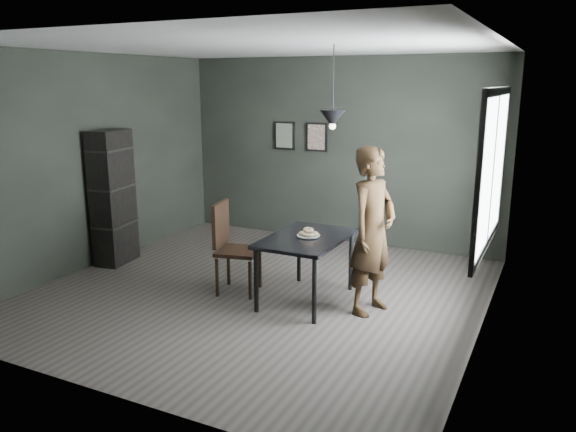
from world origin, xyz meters
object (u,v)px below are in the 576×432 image
at_px(white_plate, 308,236).
at_px(shelf_unit, 113,198).
at_px(wood_chair, 230,242).
at_px(cafe_table, 306,244).
at_px(pendant_lamp, 333,118).
at_px(woman, 372,231).

relative_size(white_plate, shelf_unit, 0.13).
height_order(white_plate, wood_chair, wood_chair).
relative_size(cafe_table, pendant_lamp, 1.39).
distance_m(white_plate, shelf_unit, 2.94).
distance_m(woman, wood_chair, 1.69).
relative_size(white_plate, woman, 0.13).
distance_m(woman, pendant_lamp, 1.26).
bearing_deg(wood_chair, cafe_table, -4.69).
bearing_deg(pendant_lamp, cafe_table, -158.20).
xyz_separation_m(cafe_table, white_plate, (0.02, 0.02, 0.08)).
bearing_deg(pendant_lamp, shelf_unit, 179.54).
bearing_deg(white_plate, shelf_unit, 177.87).
bearing_deg(woman, shelf_unit, 104.87).
xyz_separation_m(cafe_table, shelf_unit, (-2.92, 0.13, 0.23)).
xyz_separation_m(wood_chair, pendant_lamp, (1.16, 0.23, 1.44)).
height_order(cafe_table, shelf_unit, shelf_unit).
distance_m(cafe_table, pendant_lamp, 1.41).
height_order(white_plate, woman, woman).
bearing_deg(cafe_table, pendant_lamp, 21.80).
relative_size(woman, pendant_lamp, 2.07).
xyz_separation_m(white_plate, wood_chair, (-0.93, -0.14, -0.14)).
bearing_deg(white_plate, cafe_table, -139.33).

